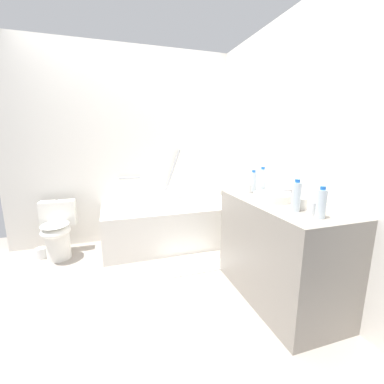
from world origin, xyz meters
The scene contains 17 objects.
ground_plane centered at (0.00, 0.00, 0.00)m, with size 3.63×3.63×0.00m, color #9E9389.
wall_back_tiled centered at (0.00, 1.33, 1.23)m, with size 3.03×0.10×2.47m, color white.
wall_right_mirror centered at (1.37, 0.00, 1.23)m, with size 0.10×2.95×2.47m, color white.
bathtub centered at (0.42, 0.91, 0.28)m, with size 1.68×0.74×1.20m.
toilet centered at (-0.90, 0.95, 0.32)m, with size 0.38×0.47×0.65m.
vanity_counter centered at (1.03, -0.45, 0.42)m, with size 0.56×1.13×0.85m, color gray.
sink_basin centered at (0.99, -0.37, 0.88)m, with size 0.31×0.31×0.06m, color white.
sink_faucet centered at (1.18, -0.37, 0.88)m, with size 0.11×0.15×0.09m.
water_bottle_0 centered at (0.95, -0.69, 0.95)m, with size 0.06×0.06×0.23m.
water_bottle_1 centered at (1.03, -0.16, 0.97)m, with size 0.06×0.06×0.25m.
water_bottle_2 centered at (1.03, 0.00, 0.94)m, with size 0.06×0.06×0.21m.
water_bottle_3 centered at (1.00, -0.87, 0.94)m, with size 0.06×0.06×0.21m.
drinking_glass_0 centered at (1.00, -0.79, 0.89)m, with size 0.06×0.06×0.09m, color white.
drinking_glass_1 centered at (1.04, -0.65, 0.89)m, with size 0.08×0.08×0.08m, color white.
drinking_glass_2 centered at (0.95, -0.05, 0.89)m, with size 0.07×0.07×0.08m, color white.
bath_mat centered at (0.52, 0.29, 0.01)m, with size 0.64×0.40×0.01m, color white.
toilet_paper_roll centered at (-1.10, 0.98, 0.06)m, with size 0.11×0.11×0.12m, color white.
Camera 1 is at (-0.27, -2.10, 1.36)m, focal length 23.54 mm.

